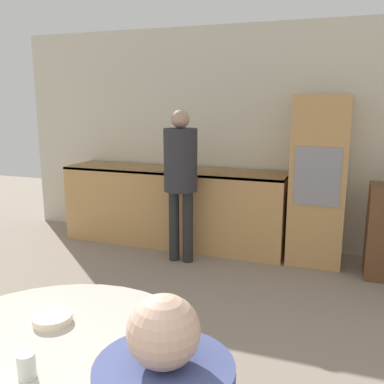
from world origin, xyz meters
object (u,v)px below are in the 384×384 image
(cup, at_px, (27,366))
(bowl_centre, at_px, (163,358))
(person_standing, at_px, (181,170))
(bowl_near, at_px, (52,319))
(oven_unit, at_px, (319,180))

(cup, relative_size, bowl_centre, 0.72)
(person_standing, xyz_separation_m, bowl_near, (0.43, -2.72, -0.25))
(cup, distance_m, bowl_centre, 0.50)
(person_standing, distance_m, bowl_near, 2.76)
(cup, bearing_deg, bowl_near, 115.03)
(person_standing, bearing_deg, oven_unit, 20.80)
(cup, relative_size, bowl_near, 0.55)
(bowl_near, height_order, bowl_centre, same)
(oven_unit, distance_m, person_standing, 1.49)
(person_standing, relative_size, cup, 16.81)
(oven_unit, distance_m, bowl_centre, 3.37)
(oven_unit, bearing_deg, bowl_centre, -96.11)
(oven_unit, relative_size, cup, 18.36)
(person_standing, bearing_deg, bowl_near, -80.97)
(cup, height_order, bowl_centre, cup)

